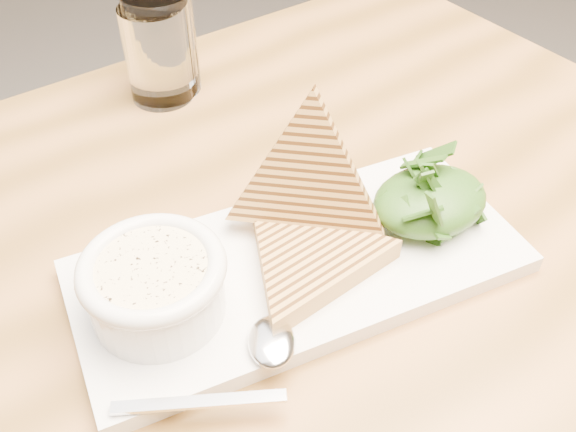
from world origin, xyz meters
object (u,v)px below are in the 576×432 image
platter (299,266)px  glass_far (162,42)px  table_top (215,276)px  soup_bowl (157,292)px  glass_near (157,54)px

platter → glass_far: size_ratio=3.18×
table_top → soup_bowl: soup_bowl is taller
platter → soup_bowl: 0.12m
soup_bowl → table_top: bearing=33.9°
soup_bowl → glass_far: size_ratio=0.87×
table_top → platter: platter is taller
glass_far → platter: bearing=-91.4°
table_top → glass_near: 0.29m
soup_bowl → glass_near: 0.33m
glass_near → glass_far: 0.02m
soup_bowl → glass_far: 0.35m
table_top → glass_near: bearing=78.3°
glass_near → glass_far: bearing=49.2°
soup_bowl → glass_near: size_ratio=0.94×
soup_bowl → glass_far: glass_far is taller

